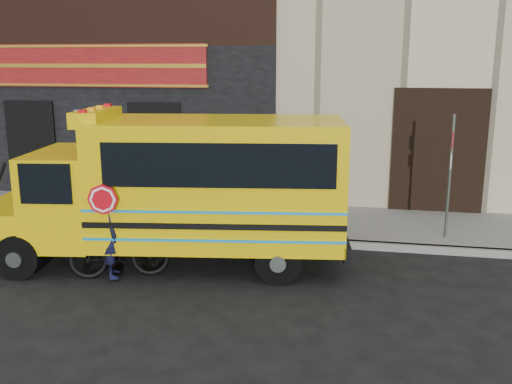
{
  "coord_description": "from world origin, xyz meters",
  "views": [
    {
      "loc": [
        2.27,
        -8.8,
        3.8
      ],
      "look_at": [
        0.2,
        1.85,
        1.28
      ],
      "focal_mm": 40.0,
      "sensor_mm": 36.0,
      "label": 1
    }
  ],
  "objects_px": {
    "cyclist": "(111,235)",
    "school_bus": "(184,186)",
    "bicycle": "(119,249)",
    "sign_pole": "(450,173)"
  },
  "relations": [
    {
      "from": "sign_pole",
      "to": "bicycle",
      "type": "xyz_separation_m",
      "value": [
        -5.94,
        -3.1,
        -0.99
      ]
    },
    {
      "from": "school_bus",
      "to": "cyclist",
      "type": "xyz_separation_m",
      "value": [
        -1.01,
        -1.05,
        -0.7
      ]
    },
    {
      "from": "sign_pole",
      "to": "cyclist",
      "type": "height_order",
      "value": "sign_pole"
    },
    {
      "from": "cyclist",
      "to": "school_bus",
      "type": "bearing_deg",
      "value": -69.6
    },
    {
      "from": "school_bus",
      "to": "sign_pole",
      "type": "relative_size",
      "value": 2.61
    },
    {
      "from": "school_bus",
      "to": "cyclist",
      "type": "distance_m",
      "value": 1.62
    },
    {
      "from": "bicycle",
      "to": "school_bus",
      "type": "bearing_deg",
      "value": -63.56
    },
    {
      "from": "sign_pole",
      "to": "school_bus",
      "type": "bearing_deg",
      "value": -156.9
    },
    {
      "from": "sign_pole",
      "to": "cyclist",
      "type": "distance_m",
      "value": 6.86
    },
    {
      "from": "bicycle",
      "to": "cyclist",
      "type": "xyz_separation_m",
      "value": [
        -0.09,
        -0.09,
        0.28
      ]
    }
  ]
}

